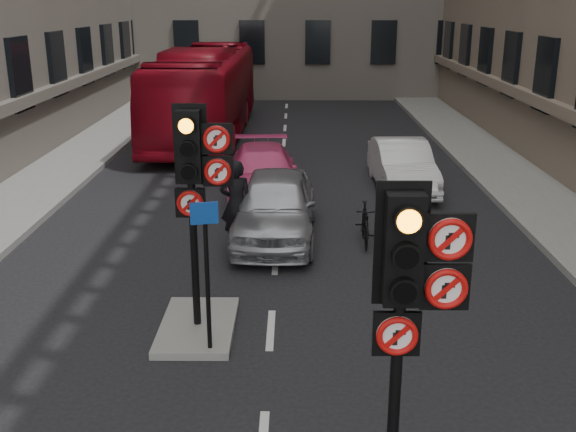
{
  "coord_description": "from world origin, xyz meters",
  "views": [
    {
      "loc": [
        0.37,
        -4.93,
        5.2
      ],
      "look_at": [
        0.3,
        3.06,
        2.6
      ],
      "focal_mm": 42.0,
      "sensor_mm": 36.0,
      "label": 1
    }
  ],
  "objects_px": {
    "car_white": "(402,165)",
    "motorcycle": "(365,224)",
    "car_silver": "(275,206)",
    "info_sign": "(206,256)",
    "signal_far": "(196,170)",
    "car_pink": "(262,172)",
    "signal_near": "(410,285)",
    "motorcyclist": "(236,203)",
    "bus_red": "(205,92)"
  },
  "relations": [
    {
      "from": "car_white",
      "to": "motorcycle",
      "type": "height_order",
      "value": "car_white"
    },
    {
      "from": "car_silver",
      "to": "info_sign",
      "type": "bearing_deg",
      "value": -96.98
    },
    {
      "from": "signal_far",
      "to": "car_white",
      "type": "xyz_separation_m",
      "value": [
        4.55,
        8.64,
        -2.02
      ]
    },
    {
      "from": "signal_far",
      "to": "car_pink",
      "type": "xyz_separation_m",
      "value": [
        0.63,
        7.92,
        -2.04
      ]
    },
    {
      "from": "signal_near",
      "to": "motorcyclist",
      "type": "relative_size",
      "value": 1.86
    },
    {
      "from": "car_silver",
      "to": "motorcyclist",
      "type": "distance_m",
      "value": 0.99
    },
    {
      "from": "car_white",
      "to": "car_pink",
      "type": "distance_m",
      "value": 3.99
    },
    {
      "from": "signal_far",
      "to": "motorcyclist",
      "type": "distance_m",
      "value": 4.36
    },
    {
      "from": "car_pink",
      "to": "info_sign",
      "type": "relative_size",
      "value": 1.96
    },
    {
      "from": "car_white",
      "to": "bus_red",
      "type": "xyz_separation_m",
      "value": [
        -6.5,
        7.66,
        1.02
      ]
    },
    {
      "from": "car_white",
      "to": "motorcyclist",
      "type": "relative_size",
      "value": 2.16
    },
    {
      "from": "motorcycle",
      "to": "info_sign",
      "type": "relative_size",
      "value": 0.65
    },
    {
      "from": "car_pink",
      "to": "motorcycle",
      "type": "height_order",
      "value": "car_pink"
    },
    {
      "from": "signal_near",
      "to": "car_white",
      "type": "relative_size",
      "value": 0.86
    },
    {
      "from": "signal_far",
      "to": "car_pink",
      "type": "height_order",
      "value": "signal_far"
    },
    {
      "from": "car_pink",
      "to": "info_sign",
      "type": "distance_m",
      "value": 8.8
    },
    {
      "from": "signal_far",
      "to": "motorcycle",
      "type": "relative_size",
      "value": 2.37
    },
    {
      "from": "car_silver",
      "to": "info_sign",
      "type": "relative_size",
      "value": 1.91
    },
    {
      "from": "motorcycle",
      "to": "motorcyclist",
      "type": "xyz_separation_m",
      "value": [
        -2.82,
        -0.13,
        0.51
      ]
    },
    {
      "from": "car_white",
      "to": "bus_red",
      "type": "bearing_deg",
      "value": 128.64
    },
    {
      "from": "motorcycle",
      "to": "motorcyclist",
      "type": "height_order",
      "value": "motorcyclist"
    },
    {
      "from": "car_silver",
      "to": "car_pink",
      "type": "distance_m",
      "value": 3.46
    },
    {
      "from": "signal_near",
      "to": "motorcycle",
      "type": "xyz_separation_m",
      "value": [
        0.46,
        8.12,
        -2.13
      ]
    },
    {
      "from": "signal_far",
      "to": "motorcyclist",
      "type": "height_order",
      "value": "signal_far"
    },
    {
      "from": "signal_far",
      "to": "car_white",
      "type": "height_order",
      "value": "signal_far"
    },
    {
      "from": "motorcyclist",
      "to": "signal_far",
      "type": "bearing_deg",
      "value": 81.64
    },
    {
      "from": "car_pink",
      "to": "signal_far",
      "type": "bearing_deg",
      "value": -97.99
    },
    {
      "from": "signal_near",
      "to": "bus_red",
      "type": "relative_size",
      "value": 0.29
    },
    {
      "from": "info_sign",
      "to": "car_silver",
      "type": "bearing_deg",
      "value": 67.99
    },
    {
      "from": "signal_far",
      "to": "car_pink",
      "type": "distance_m",
      "value": 8.2
    },
    {
      "from": "car_silver",
      "to": "bus_red",
      "type": "relative_size",
      "value": 0.36
    },
    {
      "from": "info_sign",
      "to": "bus_red",
      "type": "bearing_deg",
      "value": 84.39
    },
    {
      "from": "car_white",
      "to": "car_pink",
      "type": "bearing_deg",
      "value": -171.27
    },
    {
      "from": "motorcyclist",
      "to": "motorcycle",
      "type": "bearing_deg",
      "value": 177.67
    },
    {
      "from": "car_white",
      "to": "info_sign",
      "type": "xyz_separation_m",
      "value": [
        -4.34,
        -9.45,
        0.94
      ]
    },
    {
      "from": "car_silver",
      "to": "info_sign",
      "type": "distance_m",
      "value": 5.44
    },
    {
      "from": "car_silver",
      "to": "car_pink",
      "type": "height_order",
      "value": "car_silver"
    },
    {
      "from": "motorcycle",
      "to": "car_pink",
      "type": "bearing_deg",
      "value": 124.42
    },
    {
      "from": "car_white",
      "to": "signal_far",
      "type": "bearing_deg",
      "value": -119.45
    },
    {
      "from": "car_silver",
      "to": "motorcyclist",
      "type": "relative_size",
      "value": 2.31
    },
    {
      "from": "info_sign",
      "to": "car_pink",
      "type": "bearing_deg",
      "value": 74.45
    },
    {
      "from": "motorcyclist",
      "to": "info_sign",
      "type": "xyz_separation_m",
      "value": [
        -0.03,
        -4.81,
        0.66
      ]
    },
    {
      "from": "car_silver",
      "to": "motorcyclist",
      "type": "bearing_deg",
      "value": -146.79
    },
    {
      "from": "car_silver",
      "to": "signal_near",
      "type": "bearing_deg",
      "value": -77.59
    },
    {
      "from": "car_white",
      "to": "info_sign",
      "type": "distance_m",
      "value": 10.44
    },
    {
      "from": "signal_near",
      "to": "car_silver",
      "type": "height_order",
      "value": "signal_near"
    },
    {
      "from": "bus_red",
      "to": "info_sign",
      "type": "distance_m",
      "value": 17.25
    },
    {
      "from": "signal_far",
      "to": "bus_red",
      "type": "distance_m",
      "value": 16.45
    },
    {
      "from": "signal_near",
      "to": "car_pink",
      "type": "distance_m",
      "value": 12.23
    },
    {
      "from": "info_sign",
      "to": "signal_near",
      "type": "bearing_deg",
      "value": -66.0
    }
  ]
}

